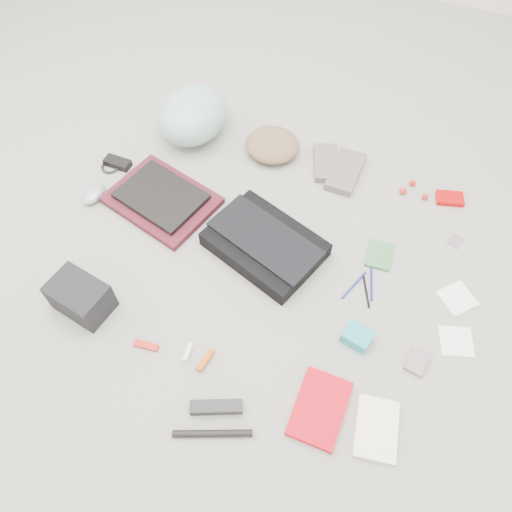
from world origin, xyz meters
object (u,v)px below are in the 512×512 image
at_px(bike_helmet, 193,115).
at_px(book_red, 320,408).
at_px(accordion_wallet, 357,337).
at_px(laptop, 161,196).
at_px(messenger_bag, 265,244).
at_px(camera_bag, 81,297).

distance_m(bike_helmet, book_red, 1.31).
bearing_deg(accordion_wallet, laptop, 174.57).
height_order(laptop, bike_helmet, bike_helmet).
bearing_deg(accordion_wallet, messenger_bag, 164.15).
distance_m(messenger_bag, accordion_wallet, 0.47).
relative_size(laptop, book_red, 1.42).
height_order(laptop, camera_bag, camera_bag).
height_order(bike_helmet, camera_bag, bike_helmet).
bearing_deg(book_red, messenger_bag, 127.31).
relative_size(messenger_bag, laptop, 1.26).
bearing_deg(bike_helmet, book_red, -45.92).
bearing_deg(book_red, camera_bag, 177.54).
xyz_separation_m(messenger_bag, camera_bag, (-0.49, -0.45, 0.03)).
bearing_deg(accordion_wallet, book_red, -86.51).
height_order(messenger_bag, camera_bag, camera_bag).
relative_size(bike_helmet, accordion_wallet, 3.70).
distance_m(laptop, bike_helmet, 0.41).
relative_size(bike_helmet, book_red, 1.52).
distance_m(messenger_bag, bike_helmet, 0.70).
bearing_deg(accordion_wallet, camera_bag, -153.36).
bearing_deg(book_red, laptop, 146.69).
xyz_separation_m(book_red, accordion_wallet, (0.04, 0.27, 0.01)).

